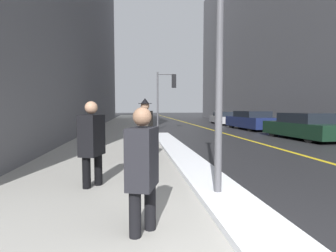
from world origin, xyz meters
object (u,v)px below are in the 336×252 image
traffic_light_near (168,88)px  pedestrian_in_fedora (145,127)px  parked_car_navy (251,120)px  parked_car_silver (224,118)px  parked_car_dark_green (306,127)px  pedestrian_with_shoulder_bag (143,165)px  pedestrian_trailing (92,140)px

traffic_light_near → pedestrian_in_fedora: 10.79m
parked_car_navy → parked_car_silver: (0.14, 5.80, -0.07)m
traffic_light_near → parked_car_dark_green: size_ratio=0.90×
pedestrian_with_shoulder_bag → parked_car_silver: 21.44m
pedestrian_in_fedora → parked_car_silver: bearing=170.9°
pedestrian_in_fedora → pedestrian_with_shoulder_bag: bearing=14.6°
parked_car_dark_green → traffic_light_near: bearing=38.5°
pedestrian_trailing → parked_car_navy: size_ratio=0.33×
pedestrian_with_shoulder_bag → pedestrian_in_fedora: pedestrian_in_fedora is taller
pedestrian_trailing → parked_car_navy: 14.99m
pedestrian_with_shoulder_bag → pedestrian_in_fedora: bearing=-165.4°
traffic_light_near → parked_car_silver: 8.17m
traffic_light_near → parked_car_navy: size_ratio=0.81×
pedestrian_with_shoulder_bag → parked_car_silver: bearing=175.5°
parked_car_navy → pedestrian_with_shoulder_bag: bearing=148.6°
pedestrian_with_shoulder_bag → pedestrian_trailing: pedestrian_trailing is taller
traffic_light_near → parked_car_dark_green: traffic_light_near is taller
traffic_light_near → pedestrian_with_shoulder_bag: bearing=-92.6°
parked_car_dark_green → parked_car_navy: 5.69m
parked_car_navy → pedestrian_trailing: bearing=142.1°
pedestrian_with_shoulder_bag → pedestrian_in_fedora: (0.20, 4.21, 0.13)m
pedestrian_trailing → pedestrian_with_shoulder_bag: bearing=41.7°
parked_car_dark_green → parked_car_navy: (-0.07, 5.69, 0.03)m
pedestrian_with_shoulder_bag → parked_car_navy: bearing=168.2°
parked_car_dark_green → pedestrian_trailing: bearing=122.1°
pedestrian_in_fedora → parked_car_navy: pedestrian_in_fedora is taller
pedestrian_with_shoulder_bag → pedestrian_in_fedora: 4.22m
pedestrian_trailing → parked_car_dark_green: size_ratio=0.37×
parked_car_dark_green → parked_car_silver: parked_car_dark_green is taller
parked_car_dark_green → parked_car_silver: bearing=-4.7°
pedestrian_in_fedora → parked_car_dark_green: size_ratio=0.40×
pedestrian_in_fedora → parked_car_dark_green: pedestrian_in_fedora is taller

